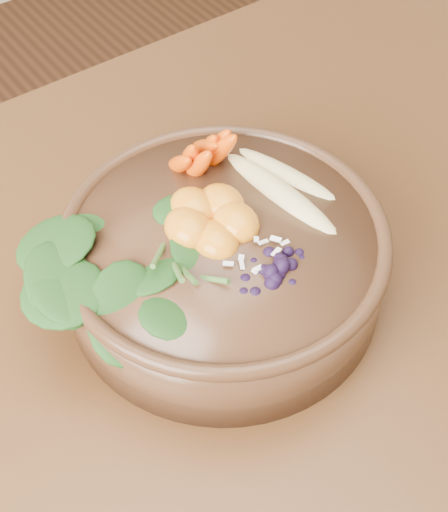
{
  "coord_description": "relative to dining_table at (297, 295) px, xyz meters",
  "views": [
    {
      "loc": [
        -0.39,
        -0.38,
        1.36
      ],
      "look_at": [
        -0.11,
        0.0,
        0.8
      ],
      "focal_mm": 50.0,
      "sensor_mm": 36.0,
      "label": 1
    }
  ],
  "objects": [
    {
      "name": "dining_table",
      "position": [
        0.0,
        0.0,
        0.0
      ],
      "size": [
        1.6,
        0.9,
        0.75
      ],
      "color": "#331C0C",
      "rests_on": "ground"
    },
    {
      "name": "stoneware_bowl",
      "position": [
        -0.11,
        0.0,
        0.14
      ],
      "size": [
        0.39,
        0.39,
        0.09
      ],
      "primitive_type": "cylinder",
      "rotation": [
        0.0,
        0.0,
        0.18
      ],
      "color": "#4A2D1A",
      "rests_on": "dining_table"
    },
    {
      "name": "kale_heap",
      "position": [
        -0.17,
        0.06,
        0.21
      ],
      "size": [
        0.25,
        0.23,
        0.05
      ],
      "primitive_type": null,
      "rotation": [
        0.0,
        0.0,
        0.18
      ],
      "color": "#234F1C",
      "rests_on": "stoneware_bowl"
    },
    {
      "name": "carrot_cluster",
      "position": [
        -0.07,
        0.1,
        0.23
      ],
      "size": [
        0.08,
        0.08,
        0.09
      ],
      "primitive_type": null,
      "rotation": [
        0.0,
        0.0,
        0.18
      ],
      "color": "#E74500",
      "rests_on": "stoneware_bowl"
    },
    {
      "name": "ground",
      "position": [
        0.0,
        0.0,
        -0.66
      ],
      "size": [
        4.0,
        4.0,
        0.0
      ],
      "primitive_type": "plane",
      "color": "#381E0F",
      "rests_on": "ground"
    },
    {
      "name": "mandarin_cluster",
      "position": [
        -0.11,
        0.02,
        0.2
      ],
      "size": [
        0.11,
        0.12,
        0.04
      ],
      "primitive_type": null,
      "rotation": [
        0.0,
        0.0,
        0.18
      ],
      "color": "orange",
      "rests_on": "stoneware_bowl"
    },
    {
      "name": "coconut_flakes",
      "position": [
        -0.1,
        -0.02,
        0.19
      ],
      "size": [
        0.12,
        0.1,
        0.01
      ],
      "primitive_type": null,
      "rotation": [
        0.0,
        0.0,
        0.18
      ],
      "color": "white",
      "rests_on": "stoneware_bowl"
    },
    {
      "name": "blueberry_pile",
      "position": [
        -0.09,
        -0.06,
        0.21
      ],
      "size": [
        0.17,
        0.14,
        0.05
      ],
      "primitive_type": null,
      "rotation": [
        0.0,
        0.0,
        0.18
      ],
      "color": "black",
      "rests_on": "stoneware_bowl"
    },
    {
      "name": "banana_halves",
      "position": [
        -0.02,
        0.03,
        0.2
      ],
      "size": [
        0.09,
        0.19,
        0.03
      ],
      "rotation": [
        0.0,
        0.0,
        0.18
      ],
      "color": "#E0CC84",
      "rests_on": "stoneware_bowl"
    }
  ]
}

